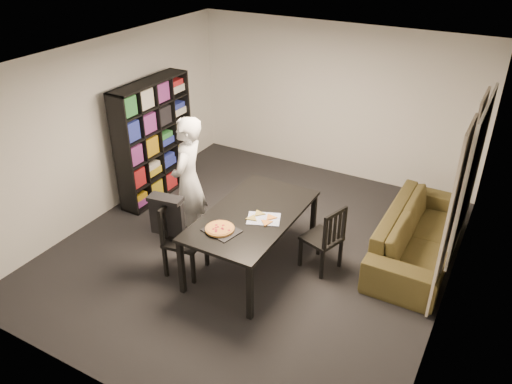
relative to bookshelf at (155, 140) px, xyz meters
The scene contains 16 objects.
room 2.26m from the bookshelf, 15.56° to the right, with size 5.01×5.51×2.61m.
window_pane 4.67m from the bookshelf, ahead, with size 0.02×1.40×1.60m, color black.
window_frame 4.67m from the bookshelf, ahead, with size 0.03×1.52×1.72m, color white.
curtain_left 4.59m from the bookshelf, ahead, with size 0.03×0.70×2.25m, color beige.
curtain_right 4.59m from the bookshelf, ahead, with size 0.03×0.70×2.25m, color beige.
bookshelf is the anchor object (origin of this frame).
dining_table 2.50m from the bookshelf, 22.30° to the right, with size 1.05×1.89×0.79m.
chair_left 2.17m from the bookshelf, 44.11° to the right, with size 0.52×0.52×0.98m.
chair_right 3.26m from the bookshelf, 10.20° to the right, with size 0.54×0.54×0.92m.
draped_jacket 2.06m from the bookshelf, 47.06° to the right, with size 0.46×0.25×0.54m.
person 1.48m from the bookshelf, 33.24° to the right, with size 0.67×0.44×1.83m, color white.
baking_tray 2.63m from the bookshelf, 33.82° to the right, with size 0.40×0.32×0.01m, color black.
pepperoni_pizza 2.61m from the bookshelf, 34.14° to the right, with size 0.35×0.35×0.03m.
kitchen_towel 2.68m from the bookshelf, 21.59° to the right, with size 0.40×0.30×0.01m, color white.
pizza_slices 2.66m from the bookshelf, 21.88° to the right, with size 0.37×0.31×0.01m, color #CF8440, non-canonical shape.
sofa 4.22m from the bookshelf, ahead, with size 2.29×0.90×0.67m, color #3E3B18.
Camera 1 is at (2.78, -4.97, 4.08)m, focal length 35.00 mm.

